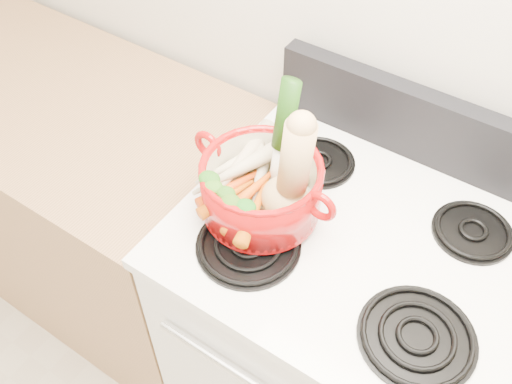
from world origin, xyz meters
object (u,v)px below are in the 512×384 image
Objects in this scene: squash at (293,173)px; leek at (281,139)px; stove_body at (339,344)px; dutch_oven at (261,188)px.

squash is 0.09m from leek.
squash is (-0.14, -0.07, 0.66)m from stove_body.
leek reaches higher than dutch_oven.
stove_body is at bearing 3.96° from leek.
squash reaches higher than dutch_oven.
dutch_oven is at bearing -179.33° from squash.
stove_body is at bearing 19.99° from dutch_oven.
squash is at bearing 0.47° from dutch_oven.
dutch_oven is at bearing -101.06° from leek.
dutch_oven is 0.90× the size of leek.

